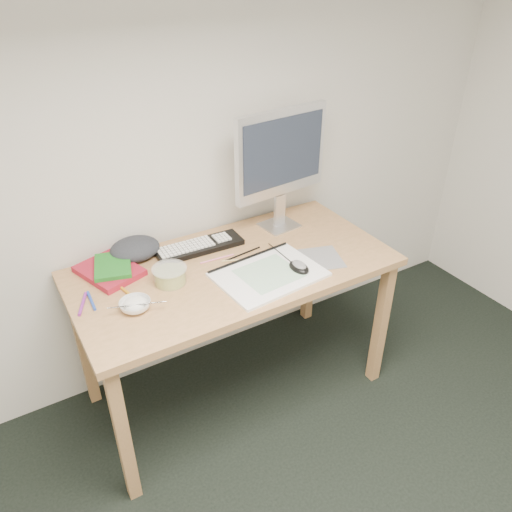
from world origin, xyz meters
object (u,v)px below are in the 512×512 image
Objects in this scene: desk at (234,280)px; keyboard at (199,247)px; monitor at (281,156)px; sketchpad at (269,275)px; rice_bowl at (135,305)px.

keyboard reaches higher than desk.
sketchpad is at bearing -134.55° from monitor.
monitor reaches higher than rice_bowl.
sketchpad is 3.64× the size of rice_bowl.
keyboard is (-0.16, 0.35, 0.01)m from sketchpad.
monitor is (0.44, 0.00, 0.35)m from keyboard.
desk is at bearing 10.20° from rice_bowl.
sketchpad is 0.75× the size of monitor.
desk is at bearing 115.52° from sketchpad.
sketchpad is 1.08× the size of keyboard.
desk is 2.40× the size of monitor.
rice_bowl is (-0.47, -0.09, 0.10)m from desk.
rice_bowl is at bearing -169.80° from desk.
rice_bowl is at bearing -142.98° from keyboard.
keyboard is (-0.07, 0.20, 0.09)m from desk.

